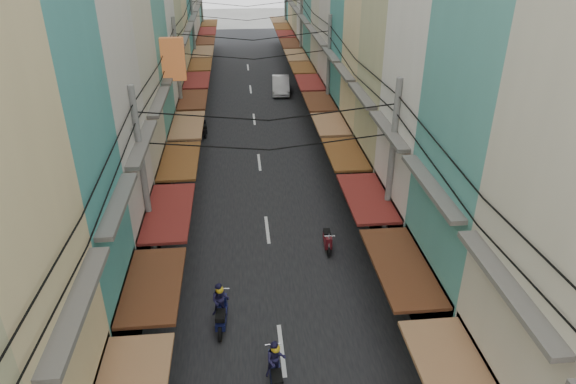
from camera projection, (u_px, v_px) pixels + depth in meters
ground at (277, 312)px, 19.73m from camera, size 160.00×160.00×0.00m
road at (255, 129)px, 37.35m from camera, size 10.00×80.00×0.02m
sidewalk_left at (165, 131)px, 36.78m from camera, size 3.00×80.00×0.06m
sidewalk_right at (343, 125)px, 37.91m from camera, size 3.00×80.00×0.06m
utility_poles at (255, 52)px, 29.90m from camera, size 10.20×66.13×8.20m
white_car at (281, 93)px, 45.34m from camera, size 5.05×2.26×1.74m
bicycle at (488, 336)px, 18.57m from camera, size 1.87×1.15×1.20m
moving_scooters at (244, 293)px, 19.87m from camera, size 6.59×25.87×1.92m
pedestrians at (176, 277)px, 19.97m from camera, size 13.57×25.05×2.24m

